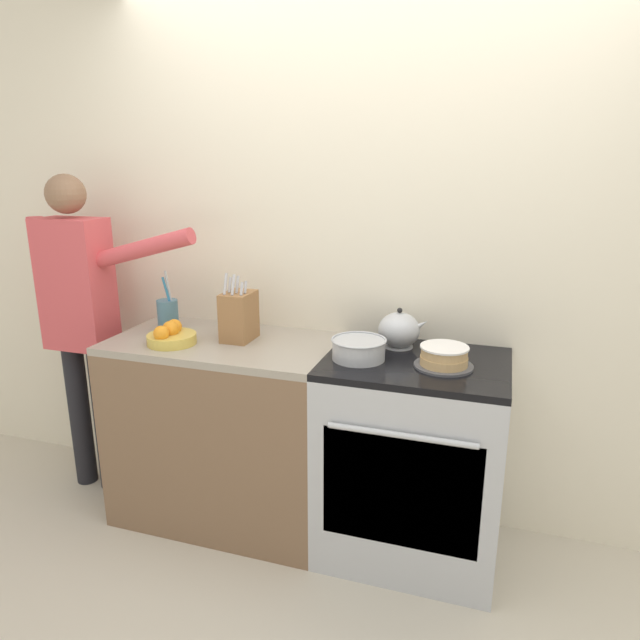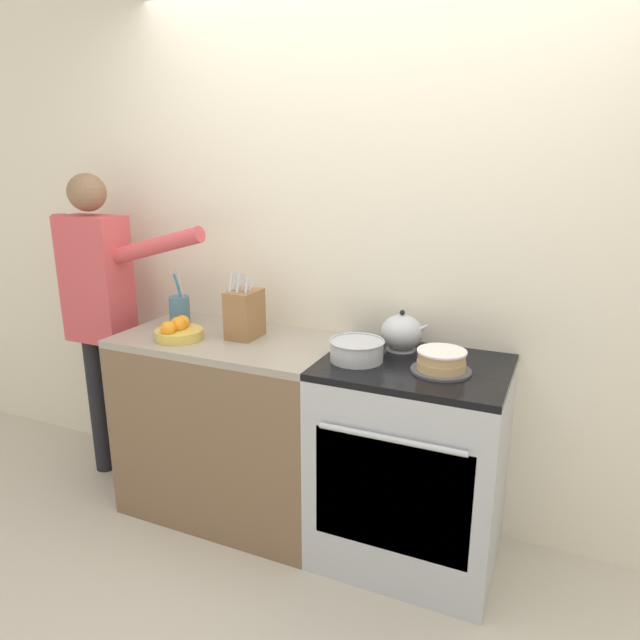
{
  "view_description": "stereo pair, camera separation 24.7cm",
  "coord_description": "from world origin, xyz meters",
  "px_view_note": "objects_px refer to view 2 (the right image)",
  "views": [
    {
      "loc": [
        0.58,
        -2.0,
        1.75
      ],
      "look_at": [
        -0.16,
        0.27,
        1.08
      ],
      "focal_mm": 32.0,
      "sensor_mm": 36.0,
      "label": 1
    },
    {
      "loc": [
        0.81,
        -1.91,
        1.75
      ],
      "look_at": [
        -0.16,
        0.27,
        1.08
      ],
      "focal_mm": 32.0,
      "sensor_mm": 36.0,
      "label": 2
    }
  ],
  "objects_px": {
    "mixing_bowl": "(357,350)",
    "person_baker": "(100,303)",
    "knife_block": "(245,314)",
    "stove_range": "(410,463)",
    "layer_cake": "(441,362)",
    "fruit_bowl": "(178,331)",
    "utensil_crock": "(180,310)",
    "tea_kettle": "(402,333)"
  },
  "relations": [
    {
      "from": "utensil_crock",
      "to": "stove_range",
      "type": "bearing_deg",
      "value": -3.25
    },
    {
      "from": "stove_range",
      "to": "knife_block",
      "type": "height_order",
      "value": "knife_block"
    },
    {
      "from": "stove_range",
      "to": "utensil_crock",
      "type": "distance_m",
      "value": 1.36
    },
    {
      "from": "stove_range",
      "to": "person_baker",
      "type": "distance_m",
      "value": 1.81
    },
    {
      "from": "stove_range",
      "to": "fruit_bowl",
      "type": "bearing_deg",
      "value": -173.95
    },
    {
      "from": "utensil_crock",
      "to": "person_baker",
      "type": "distance_m",
      "value": 0.48
    },
    {
      "from": "mixing_bowl",
      "to": "person_baker",
      "type": "height_order",
      "value": "person_baker"
    },
    {
      "from": "layer_cake",
      "to": "fruit_bowl",
      "type": "distance_m",
      "value": 1.24
    },
    {
      "from": "stove_range",
      "to": "layer_cake",
      "type": "relative_size",
      "value": 3.81
    },
    {
      "from": "fruit_bowl",
      "to": "person_baker",
      "type": "distance_m",
      "value": 0.63
    },
    {
      "from": "knife_block",
      "to": "tea_kettle",
      "type": "bearing_deg",
      "value": 9.5
    },
    {
      "from": "stove_range",
      "to": "layer_cake",
      "type": "xyz_separation_m",
      "value": [
        0.12,
        -0.04,
        0.51
      ]
    },
    {
      "from": "fruit_bowl",
      "to": "layer_cake",
      "type": "bearing_deg",
      "value": 3.57
    },
    {
      "from": "stove_range",
      "to": "knife_block",
      "type": "bearing_deg",
      "value": 177.55
    },
    {
      "from": "layer_cake",
      "to": "utensil_crock",
      "type": "height_order",
      "value": "utensil_crock"
    },
    {
      "from": "knife_block",
      "to": "fruit_bowl",
      "type": "height_order",
      "value": "knife_block"
    },
    {
      "from": "tea_kettle",
      "to": "knife_block",
      "type": "relative_size",
      "value": 0.71
    },
    {
      "from": "mixing_bowl",
      "to": "knife_block",
      "type": "height_order",
      "value": "knife_block"
    },
    {
      "from": "person_baker",
      "to": "fruit_bowl",
      "type": "bearing_deg",
      "value": -7.79
    },
    {
      "from": "layer_cake",
      "to": "fruit_bowl",
      "type": "xyz_separation_m",
      "value": [
        -1.23,
        -0.08,
        -0.0
      ]
    },
    {
      "from": "tea_kettle",
      "to": "person_baker",
      "type": "height_order",
      "value": "person_baker"
    },
    {
      "from": "mixing_bowl",
      "to": "tea_kettle",
      "type": "bearing_deg",
      "value": 58.05
    },
    {
      "from": "mixing_bowl",
      "to": "stove_range",
      "type": "bearing_deg",
      "value": 13.24
    },
    {
      "from": "stove_range",
      "to": "mixing_bowl",
      "type": "relative_size",
      "value": 3.9
    },
    {
      "from": "mixing_bowl",
      "to": "person_baker",
      "type": "distance_m",
      "value": 1.5
    },
    {
      "from": "utensil_crock",
      "to": "fruit_bowl",
      "type": "xyz_separation_m",
      "value": [
        0.13,
        -0.19,
        -0.04
      ]
    },
    {
      "from": "layer_cake",
      "to": "utensil_crock",
      "type": "xyz_separation_m",
      "value": [
        -1.37,
        0.11,
        0.04
      ]
    },
    {
      "from": "knife_block",
      "to": "utensil_crock",
      "type": "xyz_separation_m",
      "value": [
        -0.41,
        0.03,
        -0.04
      ]
    },
    {
      "from": "mixing_bowl",
      "to": "layer_cake",
      "type": "bearing_deg",
      "value": 2.38
    },
    {
      "from": "knife_block",
      "to": "utensil_crock",
      "type": "relative_size",
      "value": 1.06
    },
    {
      "from": "mixing_bowl",
      "to": "utensil_crock",
      "type": "xyz_separation_m",
      "value": [
        -1.01,
        0.13,
        0.03
      ]
    },
    {
      "from": "layer_cake",
      "to": "person_baker",
      "type": "distance_m",
      "value": 1.85
    },
    {
      "from": "stove_range",
      "to": "layer_cake",
      "type": "height_order",
      "value": "layer_cake"
    },
    {
      "from": "layer_cake",
      "to": "fruit_bowl",
      "type": "relative_size",
      "value": 1.08
    },
    {
      "from": "utensil_crock",
      "to": "fruit_bowl",
      "type": "distance_m",
      "value": 0.23
    },
    {
      "from": "knife_block",
      "to": "person_baker",
      "type": "bearing_deg",
      "value": -178.9
    },
    {
      "from": "person_baker",
      "to": "mixing_bowl",
      "type": "bearing_deg",
      "value": 1.91
    },
    {
      "from": "layer_cake",
      "to": "person_baker",
      "type": "height_order",
      "value": "person_baker"
    },
    {
      "from": "utensil_crock",
      "to": "knife_block",
      "type": "bearing_deg",
      "value": -4.89
    },
    {
      "from": "stove_range",
      "to": "layer_cake",
      "type": "distance_m",
      "value": 0.52
    },
    {
      "from": "knife_block",
      "to": "person_baker",
      "type": "distance_m",
      "value": 0.89
    },
    {
      "from": "layer_cake",
      "to": "tea_kettle",
      "type": "relative_size",
      "value": 1.06
    }
  ]
}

